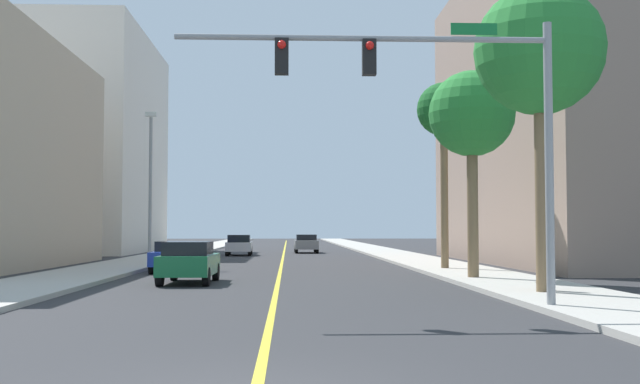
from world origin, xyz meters
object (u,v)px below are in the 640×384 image
at_px(traffic_signal_mast, 439,98).
at_px(car_gray, 306,243).
at_px(palm_near, 539,52).
at_px(palm_far, 444,114).
at_px(car_green, 189,262).
at_px(car_silver, 239,245).
at_px(palm_mid, 472,116).
at_px(pedestrian, 543,260).
at_px(street_lamp, 150,179).
at_px(car_blue, 177,256).

height_order(traffic_signal_mast, car_gray, traffic_signal_mast).
height_order(palm_near, palm_far, palm_near).
bearing_deg(car_green, car_silver, 90.86).
height_order(palm_mid, pedestrian, palm_mid).
height_order(traffic_signal_mast, car_green, traffic_signal_mast).
bearing_deg(car_silver, palm_mid, -70.43).
bearing_deg(car_gray, pedestrian, -82.07).
relative_size(palm_near, pedestrian, 4.98).
distance_m(street_lamp, palm_mid, 17.47).
xyz_separation_m(car_green, pedestrian, (10.77, -5.20, 0.26)).
bearing_deg(pedestrian, car_blue, -59.68).
relative_size(palm_mid, car_blue, 1.94).
relative_size(traffic_signal_mast, palm_mid, 1.17).
bearing_deg(palm_far, pedestrian, -88.80).
distance_m(traffic_signal_mast, palm_far, 16.81).
xyz_separation_m(palm_near, palm_far, (-0.07, 12.78, 0.22)).
height_order(palm_near, car_blue, palm_near).
bearing_deg(traffic_signal_mast, car_green, 127.28).
bearing_deg(street_lamp, pedestrian, -49.42).
height_order(street_lamp, car_blue, street_lamp).
relative_size(car_gray, pedestrian, 2.45).
relative_size(palm_mid, pedestrian, 4.36).
distance_m(traffic_signal_mast, car_gray, 42.61).
distance_m(palm_mid, car_gray, 33.31).
bearing_deg(palm_mid, car_blue, 152.36).
bearing_deg(palm_far, car_silver, 117.26).
relative_size(palm_near, car_green, 2.16).
xyz_separation_m(traffic_signal_mast, palm_far, (3.52, 16.29, 2.17)).
relative_size(palm_mid, palm_far, 0.90).
distance_m(street_lamp, palm_near, 22.30).
distance_m(palm_far, car_gray, 27.41).
relative_size(car_blue, pedestrian, 2.25).
height_order(car_blue, car_gray, car_gray).
relative_size(palm_far, car_green, 2.10).
relative_size(street_lamp, palm_near, 0.88).
bearing_deg(car_gray, car_blue, -104.24).
height_order(palm_far, car_gray, palm_far).
relative_size(traffic_signal_mast, car_silver, 2.04).
bearing_deg(traffic_signal_mast, car_gray, 92.88).
bearing_deg(car_gray, palm_mid, -81.48).
bearing_deg(pedestrian, street_lamp, -64.58).
relative_size(street_lamp, palm_far, 0.91).
xyz_separation_m(palm_near, car_silver, (-10.65, 33.32, -6.15)).
height_order(car_silver, car_green, car_silver).
distance_m(car_blue, car_silver, 20.89).
height_order(street_lamp, palm_near, palm_near).
bearing_deg(car_silver, car_gray, 46.88).
relative_size(palm_far, car_blue, 2.15).
distance_m(traffic_signal_mast, car_blue, 18.56).
xyz_separation_m(street_lamp, pedestrian, (14.25, -16.64, -3.37)).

